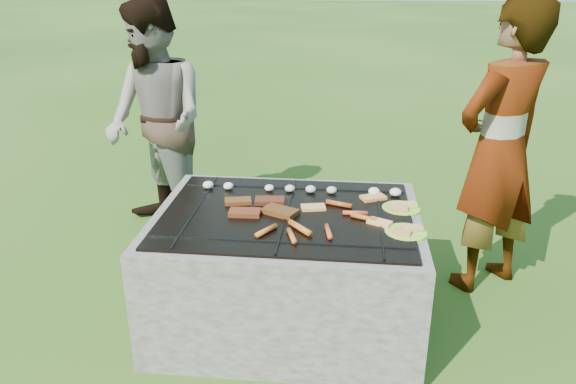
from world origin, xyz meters
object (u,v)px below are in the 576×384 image
object	(u,v)px
plate_far	(401,208)
cook	(500,151)
bystander	(156,122)
plate_near	(406,232)
fire_pit	(287,271)

from	to	relation	value
plate_far	cook	xyz separation A→B (m)	(0.54, 0.38, 0.20)
cook	bystander	size ratio (longest dim) A/B	1.03
plate_far	plate_near	xyz separation A→B (m)	(0.00, -0.27, -0.00)
fire_pit	bystander	world-z (taller)	bystander
fire_pit	cook	bearing A→B (deg)	24.35
plate_far	cook	distance (m)	0.69
bystander	cook	bearing A→B (deg)	30.85
fire_pit	plate_near	xyz separation A→B (m)	(0.56, -0.15, 0.33)
plate_far	bystander	xyz separation A→B (m)	(-1.53, 0.84, 0.17)
plate_near	fire_pit	bearing A→B (deg)	164.75
fire_pit	cook	world-z (taller)	cook
cook	plate_far	bearing A→B (deg)	-0.87
cook	bystander	distance (m)	2.12
plate_near	bystander	distance (m)	1.90
plate_far	bystander	size ratio (longest dim) A/B	0.14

